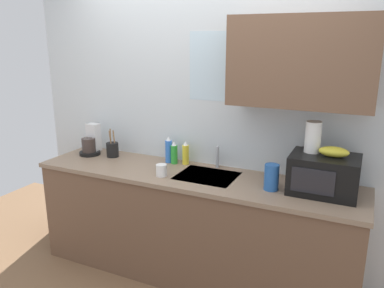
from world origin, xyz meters
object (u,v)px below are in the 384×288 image
(mug_white, at_px, (161,170))
(utensil_crock, at_px, (112,149))
(dish_soap_bottle_yellow, at_px, (186,153))
(dish_soap_bottle_blue, at_px, (169,150))
(banana_bunch, at_px, (334,152))
(coffee_maker, at_px, (91,143))
(cereal_canister, at_px, (271,177))
(paper_towel_roll, at_px, (313,137))
(dish_soap_bottle_green, at_px, (174,153))
(microwave, at_px, (324,174))

(mug_white, height_order, utensil_crock, utensil_crock)
(dish_soap_bottle_yellow, bearing_deg, dish_soap_bottle_blue, -173.39)
(banana_bunch, distance_m, coffee_maker, 2.13)
(dish_soap_bottle_yellow, distance_m, cereal_canister, 0.85)
(paper_towel_roll, bearing_deg, utensil_crock, 179.35)
(paper_towel_roll, relative_size, dish_soap_bottle_blue, 0.95)
(coffee_maker, height_order, cereal_canister, coffee_maker)
(paper_towel_roll, bearing_deg, dish_soap_bottle_green, 175.72)
(dish_soap_bottle_green, bearing_deg, mug_white, -79.93)
(dish_soap_bottle_green, relative_size, utensil_crock, 0.76)
(utensil_crock, bearing_deg, mug_white, -21.56)
(dish_soap_bottle_blue, bearing_deg, dish_soap_bottle_yellow, 6.61)
(cereal_canister, distance_m, utensil_crock, 1.51)
(banana_bunch, relative_size, utensil_crock, 0.77)
(banana_bunch, xyz_separation_m, mug_white, (-1.24, -0.19, -0.26))
(paper_towel_roll, relative_size, cereal_canister, 1.17)
(cereal_canister, height_order, mug_white, cereal_canister)
(dish_soap_bottle_yellow, bearing_deg, cereal_canister, -17.89)
(paper_towel_roll, distance_m, mug_white, 1.16)
(dish_soap_bottle_blue, distance_m, mug_white, 0.36)
(microwave, bearing_deg, banana_bunch, 1.77)
(banana_bunch, xyz_separation_m, dish_soap_bottle_green, (-1.29, 0.14, -0.21))
(banana_bunch, xyz_separation_m, paper_towel_roll, (-0.15, 0.05, 0.08))
(mug_white, relative_size, utensil_crock, 0.37)
(dish_soap_bottle_yellow, bearing_deg, microwave, -8.04)
(paper_towel_roll, xyz_separation_m, cereal_canister, (-0.24, -0.15, -0.29))
(banana_bunch, height_order, cereal_canister, banana_bunch)
(coffee_maker, relative_size, mug_white, 2.95)
(dish_soap_bottle_green, bearing_deg, microwave, -6.30)
(banana_bunch, bearing_deg, coffee_maker, 178.43)
(microwave, distance_m, utensil_crock, 1.85)
(microwave, height_order, utensil_crock, microwave)
(banana_bunch, distance_m, mug_white, 1.28)
(paper_towel_roll, height_order, utensil_crock, paper_towel_roll)
(dish_soap_bottle_yellow, height_order, utensil_crock, utensil_crock)
(utensil_crock, bearing_deg, dish_soap_bottle_blue, 7.61)
(cereal_canister, relative_size, utensil_crock, 0.73)
(dish_soap_bottle_green, distance_m, mug_white, 0.33)
(coffee_maker, relative_size, dish_soap_bottle_blue, 1.21)
(dish_soap_bottle_green, height_order, utensil_crock, utensil_crock)
(dish_soap_bottle_blue, bearing_deg, cereal_canister, -14.16)
(dish_soap_bottle_blue, bearing_deg, mug_white, -70.97)
(mug_white, bearing_deg, dish_soap_bottle_yellow, 83.49)
(coffee_maker, relative_size, dish_soap_bottle_yellow, 1.38)
(microwave, xyz_separation_m, banana_bunch, (0.05, 0.00, 0.17))
(dish_soap_bottle_green, bearing_deg, dish_soap_bottle_yellow, 14.14)
(banana_bunch, height_order, dish_soap_bottle_blue, banana_bunch)
(microwave, distance_m, banana_bunch, 0.18)
(paper_towel_roll, xyz_separation_m, utensil_crock, (-1.74, 0.02, -0.31))
(mug_white, bearing_deg, banana_bunch, 8.74)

